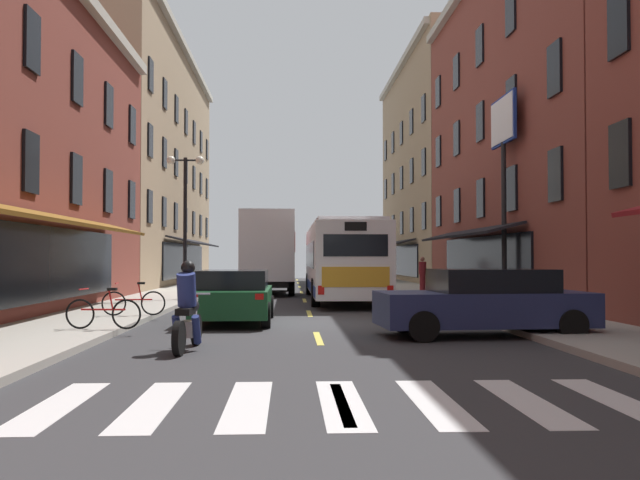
% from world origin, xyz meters
% --- Properties ---
extents(ground_plane, '(34.80, 80.00, 0.10)m').
position_xyz_m(ground_plane, '(0.00, 0.00, -0.05)').
color(ground_plane, '#333335').
extents(lane_centre_dashes, '(0.14, 73.90, 0.01)m').
position_xyz_m(lane_centre_dashes, '(0.00, -0.25, 0.00)').
color(lane_centre_dashes, '#DBCC4C').
rests_on(lane_centre_dashes, ground).
extents(crosswalk_near, '(7.10, 2.80, 0.01)m').
position_xyz_m(crosswalk_near, '(0.00, -10.00, 0.00)').
color(crosswalk_near, silver).
rests_on(crosswalk_near, ground).
extents(sidewalk_left, '(3.00, 80.00, 0.14)m').
position_xyz_m(sidewalk_left, '(-5.90, 0.00, 0.07)').
color(sidewalk_left, '#A39E93').
rests_on(sidewalk_left, ground).
extents(sidewalk_right, '(3.00, 80.00, 0.14)m').
position_xyz_m(sidewalk_right, '(5.90, 0.00, 0.07)').
color(sidewalk_right, '#A39E93').
rests_on(sidewalk_right, ground).
extents(billboard_sign, '(0.40, 2.59, 7.37)m').
position_xyz_m(billboard_sign, '(7.05, 5.97, 5.71)').
color(billboard_sign, black).
rests_on(billboard_sign, sidewalk_right).
extents(transit_bus, '(2.67, 12.44, 3.07)m').
position_xyz_m(transit_bus, '(1.49, 9.68, 1.62)').
color(transit_bus, white).
rests_on(transit_bus, ground).
extents(box_truck, '(2.58, 7.52, 3.83)m').
position_xyz_m(box_truck, '(-1.63, 14.70, 1.99)').
color(box_truck, white).
rests_on(box_truck, ground).
extents(sedan_near, '(4.70, 2.28, 1.47)m').
position_xyz_m(sedan_near, '(3.67, -3.28, 0.74)').
color(sedan_near, navy).
rests_on(sedan_near, ground).
extents(sedan_mid, '(1.95, 4.48, 1.33)m').
position_xyz_m(sedan_mid, '(-1.44, 23.55, 0.69)').
color(sedan_mid, navy).
rests_on(sedan_mid, ground).
extents(sedan_far, '(2.01, 4.29, 1.39)m').
position_xyz_m(sedan_far, '(-2.07, 0.02, 0.71)').
color(sedan_far, '#144723').
rests_on(sedan_far, ground).
extents(motorcycle_rider, '(0.62, 2.07, 1.66)m').
position_xyz_m(motorcycle_rider, '(-2.49, -5.36, 0.71)').
color(motorcycle_rider, black).
rests_on(motorcycle_rider, ground).
extents(bicycle_near, '(1.71, 0.48, 0.91)m').
position_xyz_m(bicycle_near, '(-4.87, 0.87, 0.50)').
color(bicycle_near, black).
rests_on(bicycle_near, sidewalk_left).
extents(bicycle_mid, '(1.71, 0.48, 0.91)m').
position_xyz_m(bicycle_mid, '(-4.72, -2.74, 0.50)').
color(bicycle_mid, black).
rests_on(bicycle_mid, sidewalk_left).
extents(pedestrian_mid, '(0.36, 0.36, 1.63)m').
position_xyz_m(pedestrian_mid, '(5.81, 14.62, 0.97)').
color(pedestrian_mid, maroon).
rests_on(pedestrian_mid, sidewalk_right).
extents(street_lamp_twin, '(1.42, 0.32, 5.49)m').
position_xyz_m(street_lamp_twin, '(-4.61, 8.29, 3.18)').
color(street_lamp_twin, black).
rests_on(street_lamp_twin, sidewalk_left).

